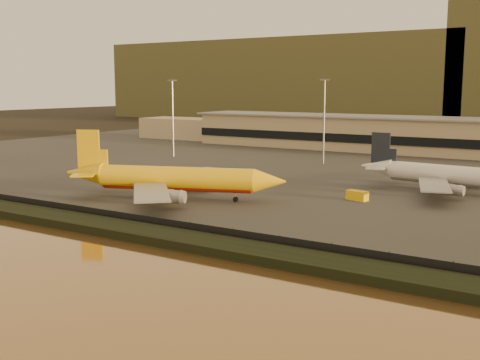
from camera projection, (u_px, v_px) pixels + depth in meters
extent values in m
plane|color=black|center=(190.00, 215.00, 110.73)|extent=(900.00, 900.00, 0.00)
cube|color=black|center=(126.00, 230.00, 96.45)|extent=(320.00, 7.00, 1.40)
cube|color=#2D2D2D|center=(372.00, 161.00, 189.90)|extent=(320.00, 220.00, 0.20)
cube|color=black|center=(142.00, 222.00, 99.70)|extent=(300.00, 0.05, 2.20)
cube|color=tan|center=(402.00, 135.00, 213.96)|extent=(160.00, 22.00, 12.00)
cube|color=black|center=(392.00, 140.00, 204.78)|extent=(160.00, 0.60, 3.00)
cube|color=gray|center=(403.00, 118.00, 212.98)|extent=(164.00, 24.00, 0.60)
cube|color=tan|center=(195.00, 129.00, 267.91)|extent=(50.00, 18.00, 9.00)
cylinder|color=slate|center=(173.00, 119.00, 198.93)|extent=(0.50, 0.50, 25.00)
cube|color=slate|center=(172.00, 80.00, 196.97)|extent=(2.20, 2.20, 0.40)
cylinder|color=slate|center=(324.00, 123.00, 180.75)|extent=(0.50, 0.50, 25.00)
cube|color=slate|center=(325.00, 80.00, 178.78)|extent=(2.20, 2.20, 0.40)
cube|color=brown|center=(311.00, 81.00, 464.11)|extent=(260.00, 160.00, 55.00)
cylinder|color=yellow|center=(177.00, 178.00, 124.63)|extent=(32.42, 15.83, 4.74)
cylinder|color=#B51D0A|center=(177.00, 182.00, 124.76)|extent=(31.20, 14.54, 3.70)
cone|color=yellow|center=(270.00, 181.00, 120.55)|extent=(7.63, 6.66, 4.74)
cone|color=yellow|center=(85.00, 173.00, 128.85)|extent=(9.34, 7.29, 4.74)
cube|color=yellow|center=(88.00, 149.00, 127.85)|extent=(4.83, 2.09, 8.29)
cube|color=yellow|center=(103.00, 169.00, 132.99)|extent=(4.73, 4.68, 0.28)
cube|color=yellow|center=(83.00, 175.00, 123.83)|extent=(6.37, 6.36, 0.28)
cube|color=gray|center=(190.00, 173.00, 137.14)|extent=(6.98, 20.69, 0.28)
cylinder|color=gray|center=(196.00, 181.00, 133.90)|extent=(6.03, 4.34, 2.61)
cube|color=gray|center=(151.00, 192.00, 112.76)|extent=(18.52, 19.46, 0.28)
cylinder|color=gray|center=(168.00, 197.00, 115.46)|extent=(6.03, 4.34, 2.61)
cylinder|color=black|center=(236.00, 199.00, 122.64)|extent=(1.27, 1.14, 1.04)
cylinder|color=slate|center=(236.00, 197.00, 122.55)|extent=(0.18, 0.18, 2.13)
cylinder|color=black|center=(158.00, 198.00, 123.90)|extent=(1.27, 1.14, 1.04)
cylinder|color=slate|center=(158.00, 195.00, 123.81)|extent=(0.18, 0.18, 2.13)
cylinder|color=black|center=(165.00, 194.00, 128.02)|extent=(1.27, 1.14, 1.04)
cylinder|color=slate|center=(165.00, 192.00, 127.93)|extent=(0.18, 0.18, 2.13)
cylinder|color=white|center=(456.00, 175.00, 132.12)|extent=(30.34, 6.61, 4.18)
cylinder|color=gray|center=(456.00, 178.00, 132.23)|extent=(29.43, 5.62, 3.26)
cone|color=white|center=(377.00, 167.00, 143.29)|extent=(7.84, 4.78, 4.18)
cube|color=black|center=(381.00, 148.00, 142.08)|extent=(4.61, 0.71, 7.32)
cube|color=white|center=(390.00, 164.00, 145.54)|extent=(5.39, 5.28, 0.25)
cube|color=white|center=(376.00, 168.00, 138.95)|extent=(4.99, 4.83, 0.25)
cube|color=gray|center=(468.00, 172.00, 141.79)|extent=(13.67, 19.44, 0.25)
cylinder|color=gray|center=(473.00, 179.00, 138.50)|extent=(5.19, 2.70, 2.30)
cube|color=gray|center=(434.00, 185.00, 123.67)|extent=(11.20, 19.70, 0.25)
cylinder|color=gray|center=(449.00, 190.00, 124.83)|extent=(5.19, 2.70, 2.30)
cylinder|color=black|center=(438.00, 191.00, 133.05)|extent=(0.98, 0.80, 0.92)
cylinder|color=slate|center=(439.00, 188.00, 132.98)|extent=(0.22, 0.22, 1.88)
cylinder|color=black|center=(444.00, 188.00, 136.01)|extent=(0.98, 0.80, 0.92)
cylinder|color=slate|center=(444.00, 186.00, 135.94)|extent=(0.22, 0.22, 1.88)
cube|color=yellow|center=(357.00, 195.00, 124.24)|extent=(4.74, 2.90, 1.98)
cube|color=white|center=(240.00, 184.00, 139.91)|extent=(4.11, 2.02, 1.81)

